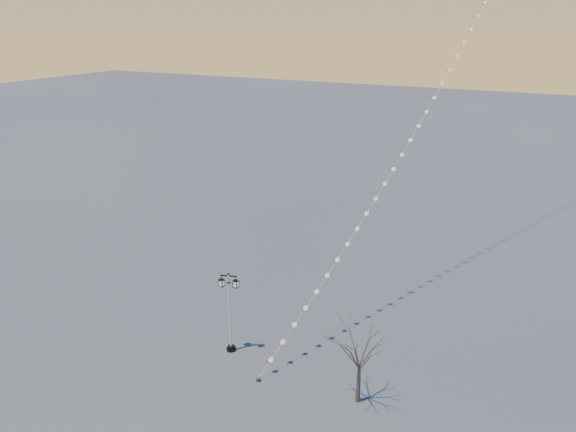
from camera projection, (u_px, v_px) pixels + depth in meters
The scene contains 4 objects.
ground at pixel (228, 365), 35.70m from camera, with size 300.00×300.00×0.00m, color #494A4A.
street_lamp at pixel (230, 308), 36.26m from camera, with size 1.37×0.77×5.57m.
bare_tree at pixel (360, 352), 31.31m from camera, with size 2.78×2.78×4.61m.
kite_train at pixel (433, 78), 43.02m from camera, with size 9.45×39.15×32.56m.
Camera 1 is at (17.21, -25.51, 20.71)m, focal length 35.56 mm.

